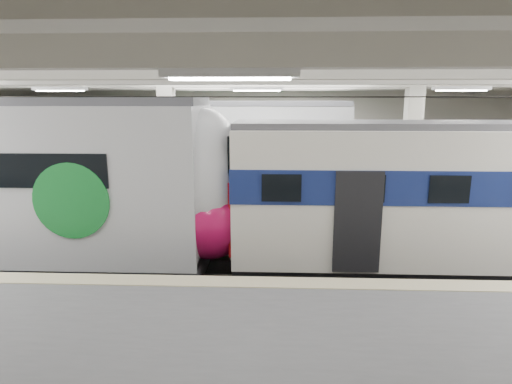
{
  "coord_description": "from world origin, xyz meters",
  "views": [
    {
      "loc": [
        0.51,
        -11.11,
        4.67
      ],
      "look_at": [
        0.01,
        1.0,
        2.0
      ],
      "focal_mm": 30.0,
      "sensor_mm": 36.0,
      "label": 1
    }
  ],
  "objects": [
    {
      "name": "station_hall",
      "position": [
        0.0,
        -1.74,
        3.24
      ],
      "size": [
        36.0,
        24.0,
        5.75
      ],
      "color": "black",
      "rests_on": "ground"
    },
    {
      "name": "modern_emu",
      "position": [
        -6.67,
        -0.0,
        2.3
      ],
      "size": [
        14.65,
        3.02,
        4.69
      ],
      "color": "silver",
      "rests_on": "ground"
    },
    {
      "name": "far_train",
      "position": [
        -3.83,
        5.5,
        2.36
      ],
      "size": [
        14.46,
        3.63,
        4.56
      ],
      "rotation": [
        0.0,
        0.0,
        -0.05
      ],
      "color": "silver",
      "rests_on": "ground"
    },
    {
      "name": "older_rer",
      "position": [
        5.49,
        0.0,
        2.14
      ],
      "size": [
        12.21,
        2.7,
        4.08
      ],
      "color": "white",
      "rests_on": "ground"
    }
  ]
}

